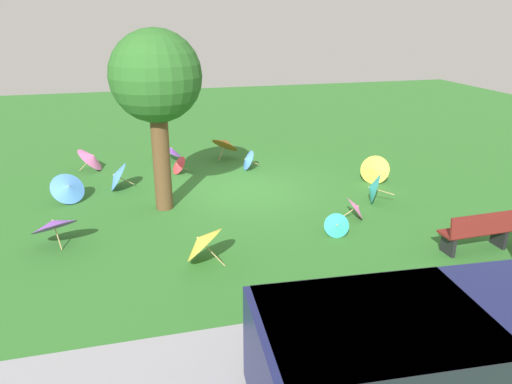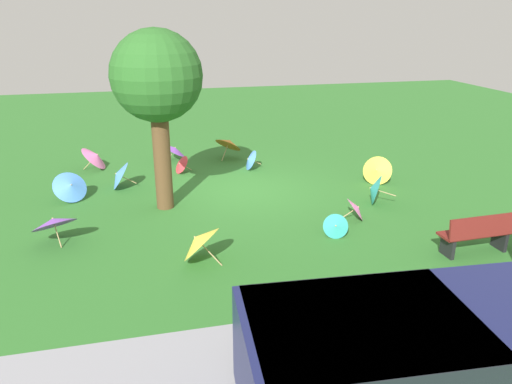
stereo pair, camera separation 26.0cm
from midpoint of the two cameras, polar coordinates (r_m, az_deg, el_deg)
name	(u,v)px [view 2 (the right image)]	position (r m, az deg, el deg)	size (l,w,h in m)	color
ground	(243,191)	(13.91, -0.95, 0.16)	(40.00, 40.00, 0.00)	#2D6B28
van_dark	(420,357)	(6.50, 19.71, -17.65)	(4.71, 2.37, 1.53)	#191E4C
park_bench	(478,233)	(11.22, 25.04, -4.39)	(1.62, 0.54, 0.90)	maroon
shade_tree	(157,80)	(12.12, -10.84, 12.72)	(2.20, 2.20, 4.46)	brown
parasol_blue_0	(118,175)	(14.47, -15.23, 1.94)	(0.78, 0.88, 0.82)	tan
parasol_teal_1	(336,226)	(11.14, 9.92, -3.93)	(0.66, 0.62, 0.55)	tan
parasol_teal_2	(374,189)	(13.22, 14.06, 0.34)	(0.87, 0.88, 0.83)	tan
parasol_yellow_0	(198,241)	(9.86, -5.98, -5.66)	(1.17, 1.22, 0.90)	tan
parasol_purple_0	(174,149)	(16.81, -9.02, 4.95)	(0.73, 0.79, 0.67)	tan
parasol_blue_2	(249,160)	(15.71, -0.30, 3.79)	(0.60, 0.68, 0.66)	tan
parasol_blue_3	(71,186)	(13.86, -20.27, 0.65)	(1.12, 1.05, 0.82)	tan
parasol_orange_1	(229,143)	(16.85, -2.74, 5.75)	(1.24, 1.25, 0.90)	tan
parasol_yellow_3	(377,170)	(14.81, 14.38, 2.47)	(0.98, 0.92, 0.84)	tan
parasol_purple_2	(54,222)	(11.39, -21.88, -3.25)	(1.28, 1.26, 0.81)	tan
parasol_red_2	(181,164)	(15.55, -8.30, 3.22)	(0.64, 0.71, 0.56)	tan
parasol_pink_2	(357,208)	(12.16, 12.22, -1.86)	(0.67, 0.74, 0.60)	tan
parasol_pink_3	(96,156)	(16.48, -17.74, 3.96)	(0.91, 1.02, 0.83)	tan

